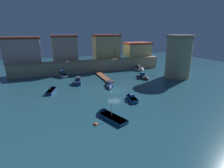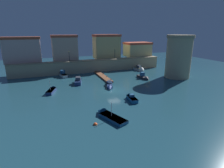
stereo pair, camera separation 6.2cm
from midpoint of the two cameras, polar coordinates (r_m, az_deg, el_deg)
name	(u,v)px [view 1 (the left image)]	position (r m, az deg, el deg)	size (l,w,h in m)	color
ground_plane	(114,90)	(39.04, 0.61, -2.07)	(112.03, 112.03, 0.00)	#1E4756
quay_wall	(91,66)	(56.89, -6.71, 5.78)	(47.09, 2.59, 3.77)	tan
old_town_backdrop	(88,48)	(59.52, -7.66, 11.26)	(47.42, 6.23, 7.85)	#C49A92
fortress_tower	(178,56)	(52.41, 20.46, 8.26)	(7.17, 7.17, 11.49)	tan
pier_dock	(103,76)	(50.50, -3.08, 2.49)	(1.70, 12.83, 0.70)	brown
quay_lamp_0	(69,54)	(55.08, -13.60, 9.17)	(0.32, 0.32, 2.97)	black
quay_lamp_1	(115,52)	(58.69, 0.84, 10.27)	(0.32, 0.32, 3.32)	black
moored_boat_0	(62,74)	(53.05, -15.59, 3.00)	(2.19, 5.38, 2.39)	silver
moored_boat_1	(110,85)	(41.41, -0.82, -0.43)	(3.09, 6.13, 1.43)	navy
moored_boat_2	(52,90)	(40.25, -18.65, -1.87)	(2.66, 4.67, 3.09)	navy
moored_boat_3	(107,115)	(27.52, -1.56, -9.89)	(3.73, 6.22, 3.19)	#195689
moored_boat_4	(144,77)	(49.22, 10.07, 2.19)	(1.65, 5.00, 2.00)	#333338
moored_boat_5	(131,98)	(34.04, 6.09, -4.34)	(1.61, 4.22, 1.42)	#195689
moored_boat_6	(78,81)	(45.26, -10.78, 1.02)	(2.58, 5.07, 1.90)	navy
moored_boat_7	(140,69)	(59.18, 8.80, 4.78)	(2.11, 4.91, 2.12)	silver
mooring_buoy_0	(96,125)	(25.57, -5.37, -12.82)	(0.59, 0.59, 0.59)	#EA4C19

